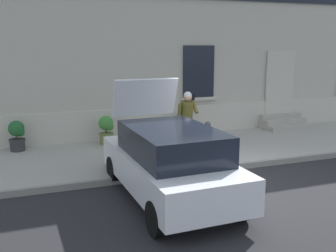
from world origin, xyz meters
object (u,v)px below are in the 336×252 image
hatchback_car_white (170,161)px  planter_olive (106,129)px  bollard_near_person (207,140)px  person_on_phone (186,119)px  planter_terracotta (183,123)px  planter_charcoal (17,135)px

hatchback_car_white → planter_olive: (-0.38, 4.35, -0.19)m
bollard_near_person → planter_olive: (-2.02, 2.70, -0.11)m
person_on_phone → planter_terracotta: size_ratio=2.03×
planter_terracotta → planter_olive: bearing=-179.3°
planter_charcoal → planter_terracotta: (5.00, -0.07, 0.00)m
hatchback_car_white → person_on_phone: 2.71m
planter_olive → bollard_near_person: bearing=-53.2°
hatchback_car_white → bollard_near_person: (1.64, 1.65, -0.09)m
hatchback_car_white → bollard_near_person: bearing=45.1°
planter_terracotta → planter_charcoal: bearing=179.2°
hatchback_car_white → planter_olive: size_ratio=4.78×
planter_olive → planter_terracotta: same height
hatchback_car_white → planter_olive: 4.37m
person_on_phone → planter_charcoal: (-4.22, 2.12, -0.54)m
hatchback_car_white → planter_charcoal: hatchback_car_white is taller
bollard_near_person → planter_charcoal: size_ratio=1.22×
planter_charcoal → planter_olive: bearing=-2.3°
bollard_near_person → planter_terracotta: size_ratio=1.22×
hatchback_car_white → planter_terracotta: 4.87m
planter_olive → planter_terracotta: bearing=0.7°
person_on_phone → planter_charcoal: bearing=136.8°
hatchback_car_white → person_on_phone: size_ratio=2.36×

